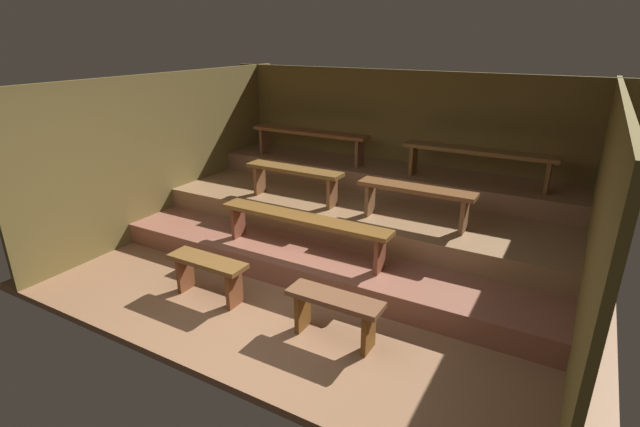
% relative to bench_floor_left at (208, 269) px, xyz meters
% --- Properties ---
extents(ground, '(6.37, 5.14, 0.08)m').
position_rel_bench_floor_left_xyz_m(ground, '(0.79, 1.55, -0.39)').
color(ground, '#8A6041').
extents(wall_back, '(6.37, 0.06, 2.26)m').
position_rel_bench_floor_left_xyz_m(wall_back, '(0.79, 3.75, 0.78)').
color(wall_back, brown).
rests_on(wall_back, ground).
extents(wall_left, '(0.06, 5.14, 2.26)m').
position_rel_bench_floor_left_xyz_m(wall_left, '(-2.02, 1.55, 0.78)').
color(wall_left, brown).
rests_on(wall_left, ground).
extents(wall_right, '(0.06, 5.14, 2.26)m').
position_rel_bench_floor_left_xyz_m(wall_right, '(3.60, 1.55, 0.78)').
color(wall_right, brown).
rests_on(wall_right, ground).
extents(platform_lower, '(5.57, 3.15, 0.28)m').
position_rel_bench_floor_left_xyz_m(platform_lower, '(0.79, 2.15, -0.21)').
color(platform_lower, '#905743').
rests_on(platform_lower, ground).
extents(platform_middle, '(5.57, 2.30, 0.28)m').
position_rel_bench_floor_left_xyz_m(platform_middle, '(0.79, 2.58, 0.07)').
color(platform_middle, '#926C48').
rests_on(platform_middle, platform_lower).
extents(platform_upper, '(5.57, 0.96, 0.28)m').
position_rel_bench_floor_left_xyz_m(platform_upper, '(0.79, 3.25, 0.35)').
color(platform_upper, '#886246').
rests_on(platform_upper, platform_middle).
extents(bench_floor_left, '(0.94, 0.29, 0.47)m').
position_rel_bench_floor_left_xyz_m(bench_floor_left, '(0.00, 0.00, 0.00)').
color(bench_floor_left, brown).
rests_on(bench_floor_left, ground).
extents(bench_floor_right, '(0.94, 0.29, 0.47)m').
position_rel_bench_floor_left_xyz_m(bench_floor_right, '(1.58, 0.00, 0.00)').
color(bench_floor_right, brown).
rests_on(bench_floor_right, ground).
extents(bench_lower_center, '(2.23, 0.29, 0.47)m').
position_rel_bench_floor_left_xyz_m(bench_lower_center, '(0.61, 1.01, 0.32)').
color(bench_lower_center, brown).
rests_on(bench_lower_center, platform_lower).
extents(bench_middle_left, '(1.45, 0.29, 0.47)m').
position_rel_bench_floor_left_xyz_m(bench_middle_left, '(-0.09, 1.93, 0.58)').
color(bench_middle_left, brown).
rests_on(bench_middle_left, platform_middle).
extents(bench_middle_right, '(1.45, 0.29, 0.47)m').
position_rel_bench_floor_left_xyz_m(bench_middle_right, '(1.67, 1.93, 0.58)').
color(bench_middle_right, brown).
rests_on(bench_middle_right, platform_middle).
extents(bench_upper_left, '(2.04, 0.29, 0.47)m').
position_rel_bench_floor_left_xyz_m(bench_upper_left, '(-0.54, 3.10, 0.88)').
color(bench_upper_left, brown).
rests_on(bench_upper_left, platform_upper).
extents(bench_upper_right, '(2.04, 0.29, 0.47)m').
position_rel_bench_floor_left_xyz_m(bench_upper_right, '(2.12, 3.10, 0.88)').
color(bench_upper_right, brown).
rests_on(bench_upper_right, platform_upper).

